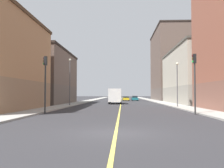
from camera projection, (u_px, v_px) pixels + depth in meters
ground_plane at (116, 133)px, 12.40m from camera, size 400.00×400.00×0.00m
sidewalk_left at (158, 102)px, 60.92m from camera, size 2.88×168.00×0.15m
sidewalk_right at (85, 101)px, 61.72m from camera, size 2.88×168.00×0.15m
lane_center_stripe at (121, 102)px, 61.31m from camera, size 0.16×154.00×0.01m
building_left_mid at (197, 76)px, 50.03m from camera, size 10.28×24.27×11.26m
building_left_far at (171, 65)px, 77.17m from camera, size 10.28×23.65×22.09m
building_right_midblock at (43, 77)px, 48.66m from camera, size 10.28×19.63×10.60m
traffic_light_left_near at (195, 75)px, 23.50m from camera, size 0.40×0.32×5.86m
traffic_light_right_near at (45, 76)px, 24.13m from camera, size 0.40×0.32×5.73m
street_lamp_left_near at (177, 79)px, 35.51m from camera, size 0.36×0.36×6.43m
street_lamp_right_near at (70, 77)px, 40.01m from camera, size 0.36×0.36×7.65m
car_green at (115, 99)px, 64.96m from camera, size 1.83×4.14×1.37m
car_yellow at (126, 99)px, 71.98m from camera, size 1.89×4.41×1.26m
car_teal at (135, 98)px, 71.47m from camera, size 1.88×4.52×1.42m
box_truck at (115, 96)px, 49.23m from camera, size 2.55×7.81×2.99m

